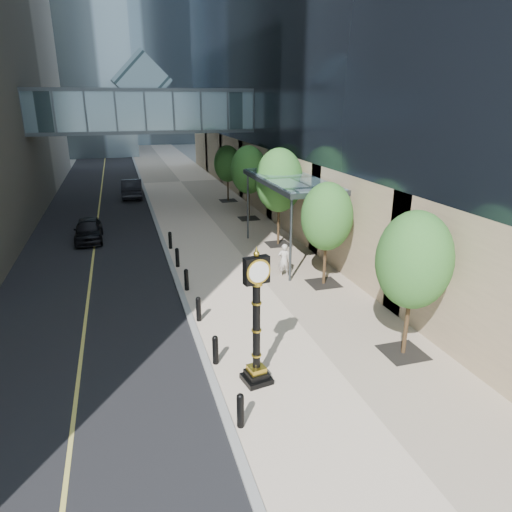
{
  "coord_description": "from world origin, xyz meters",
  "views": [
    {
      "loc": [
        -5.17,
        -8.7,
        8.29
      ],
      "look_at": [
        -0.53,
        6.83,
        2.72
      ],
      "focal_mm": 32.0,
      "sensor_mm": 36.0,
      "label": 1
    }
  ],
  "objects_px": {
    "pedestrian": "(284,260)",
    "car_far": "(132,188)",
    "street_clock": "(256,328)",
    "car_near": "(88,230)"
  },
  "relations": [
    {
      "from": "pedestrian",
      "to": "car_far",
      "type": "height_order",
      "value": "pedestrian"
    },
    {
      "from": "street_clock",
      "to": "car_near",
      "type": "relative_size",
      "value": 1.05
    },
    {
      "from": "pedestrian",
      "to": "car_near",
      "type": "xyz_separation_m",
      "value": [
        -9.46,
        9.2,
        -0.18
      ]
    },
    {
      "from": "car_far",
      "to": "street_clock",
      "type": "bearing_deg",
      "value": 97.43
    },
    {
      "from": "pedestrian",
      "to": "car_far",
      "type": "distance_m",
      "value": 23.12
    },
    {
      "from": "pedestrian",
      "to": "car_near",
      "type": "distance_m",
      "value": 13.2
    },
    {
      "from": "street_clock",
      "to": "car_far",
      "type": "relative_size",
      "value": 0.87
    },
    {
      "from": "street_clock",
      "to": "car_near",
      "type": "xyz_separation_m",
      "value": [
        -5.61,
        17.35,
        -1.19
      ]
    },
    {
      "from": "car_near",
      "to": "pedestrian",
      "type": "bearing_deg",
      "value": -44.87
    },
    {
      "from": "pedestrian",
      "to": "car_near",
      "type": "relative_size",
      "value": 0.41
    }
  ]
}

